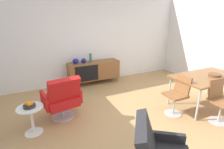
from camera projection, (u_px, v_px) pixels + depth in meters
The scene contains 13 objects.
ground_plane at pixel (133, 120), 3.39m from camera, with size 8.32×8.32×0.00m, color tan.
wall_back at pixel (90, 39), 5.17m from camera, with size 6.80×0.12×2.80m, color white.
sideboard at pixel (94, 70), 5.21m from camera, with size 1.60×0.45×0.72m.
vase_cobalt at pixel (76, 61), 4.87m from camera, with size 0.18×0.18×0.15m.
vase_sculptural_dark at pixel (84, 61), 4.98m from camera, with size 0.15×0.15×0.14m.
vase_ceramic_small at pixel (91, 58), 5.04m from camera, with size 0.08×0.08×0.27m.
dining_table at pixel (207, 78), 3.79m from camera, with size 1.60×0.90×0.74m.
wooden_bowl_on_table at pixel (215, 75), 3.74m from camera, with size 0.26×0.26×0.06m, color brown.
dining_chair_near_window at pixel (177, 94), 3.50m from camera, with size 0.43×0.41×0.86m.
dining_chair_front_left at pixel (220, 100), 3.25m from camera, with size 0.43×0.45×0.86m.
lounge_chair_red at pixel (62, 98), 3.33m from camera, with size 0.79×0.74×0.95m.
side_table_round at pixel (31, 117), 2.93m from camera, with size 0.44×0.44×0.52m.
fruit_bowl at pixel (29, 105), 2.85m from camera, with size 0.20×0.20×0.11m.
Camera 1 is at (-1.63, -2.45, 1.97)m, focal length 26.44 mm.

